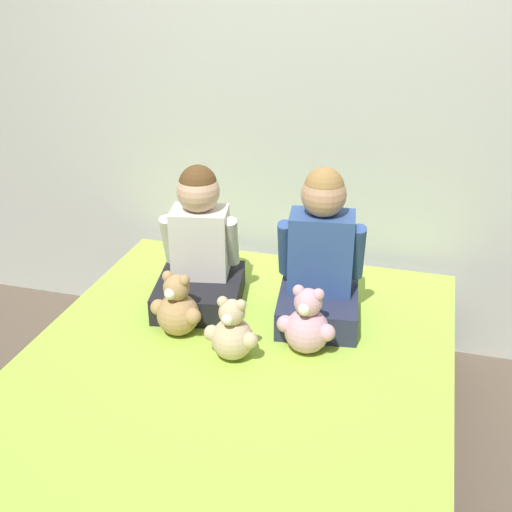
% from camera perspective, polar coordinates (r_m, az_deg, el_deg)
% --- Properties ---
extents(ground_plane, '(14.00, 14.00, 0.00)m').
position_cam_1_polar(ground_plane, '(2.62, -2.52, -18.88)').
color(ground_plane, brown).
extents(wall_behind_bed, '(8.00, 0.06, 2.50)m').
position_cam_1_polar(wall_behind_bed, '(3.03, 3.94, 14.49)').
color(wall_behind_bed, beige).
rests_on(wall_behind_bed, ground_plane).
extents(bed, '(1.58, 2.02, 0.47)m').
position_cam_1_polar(bed, '(2.46, -2.63, -14.98)').
color(bed, '#473828').
rests_on(bed, ground_plane).
extents(child_on_left, '(0.41, 0.46, 0.59)m').
position_cam_1_polar(child_on_left, '(2.66, -5.04, 0.49)').
color(child_on_left, black).
rests_on(child_on_left, bed).
extents(child_on_right, '(0.36, 0.40, 0.63)m').
position_cam_1_polar(child_on_right, '(2.53, 5.75, -0.25)').
color(child_on_right, '#282D47').
rests_on(child_on_right, bed).
extents(teddy_bear_held_by_left_child, '(0.22, 0.17, 0.26)m').
position_cam_1_polar(teddy_bear_held_by_left_child, '(2.49, -7.00, -4.66)').
color(teddy_bear_held_by_left_child, tan).
rests_on(teddy_bear_held_by_left_child, bed).
extents(teddy_bear_held_by_right_child, '(0.22, 0.17, 0.27)m').
position_cam_1_polar(teddy_bear_held_by_right_child, '(2.38, 4.55, -6.09)').
color(teddy_bear_held_by_right_child, '#DBA3B2').
rests_on(teddy_bear_held_by_right_child, bed).
extents(teddy_bear_between_children, '(0.21, 0.16, 0.25)m').
position_cam_1_polar(teddy_bear_between_children, '(2.34, -2.14, -6.86)').
color(teddy_bear_between_children, '#D1B78E').
rests_on(teddy_bear_between_children, bed).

